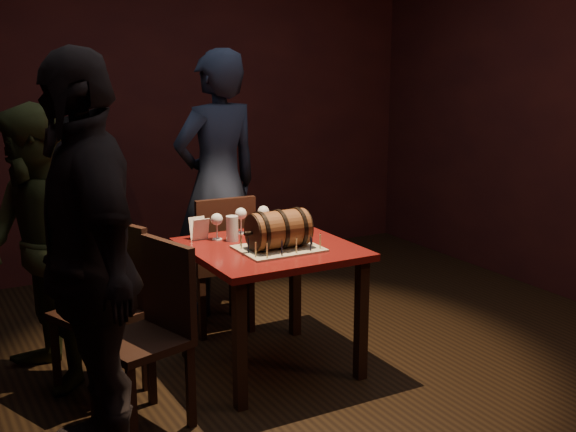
{
  "coord_description": "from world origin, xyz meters",
  "views": [
    {
      "loc": [
        -1.9,
        -3.36,
        1.84
      ],
      "look_at": [
        -0.01,
        0.05,
        0.95
      ],
      "focal_mm": 45.0,
      "sensor_mm": 36.0,
      "label": 1
    }
  ],
  "objects_px": {
    "pub_table": "(270,264)",
    "chair_left_front": "(153,324)",
    "barrel_cake": "(279,229)",
    "wine_glass_mid": "(241,215)",
    "person_back": "(218,184)",
    "person_left_front": "(88,267)",
    "wine_glass_left": "(217,220)",
    "pint_of_ale": "(232,229)",
    "chair_left_rear": "(110,298)",
    "person_left_rear": "(38,249)",
    "wine_glass_right": "(263,213)",
    "chair_back": "(221,256)"
  },
  "relations": [
    {
      "from": "wine_glass_mid",
      "to": "person_back",
      "type": "height_order",
      "value": "person_back"
    },
    {
      "from": "wine_glass_right",
      "to": "person_left_rear",
      "type": "relative_size",
      "value": 0.1
    },
    {
      "from": "wine_glass_right",
      "to": "person_back",
      "type": "distance_m",
      "value": 0.73
    },
    {
      "from": "wine_glass_right",
      "to": "chair_left_rear",
      "type": "xyz_separation_m",
      "value": [
        -1.01,
        -0.13,
        -0.35
      ]
    },
    {
      "from": "pint_of_ale",
      "to": "wine_glass_left",
      "type": "bearing_deg",
      "value": 135.26
    },
    {
      "from": "person_left_rear",
      "to": "person_left_front",
      "type": "xyz_separation_m",
      "value": [
        0.05,
        -0.94,
        0.14
      ]
    },
    {
      "from": "wine_glass_right",
      "to": "pub_table",
      "type": "bearing_deg",
      "value": -110.73
    },
    {
      "from": "pub_table",
      "to": "chair_left_front",
      "type": "distance_m",
      "value": 0.86
    },
    {
      "from": "wine_glass_right",
      "to": "person_left_front",
      "type": "xyz_separation_m",
      "value": [
        -1.28,
        -0.85,
        0.07
      ]
    },
    {
      "from": "chair_back",
      "to": "chair_left_rear",
      "type": "relative_size",
      "value": 1.0
    },
    {
      "from": "barrel_cake",
      "to": "chair_back",
      "type": "distance_m",
      "value": 0.83
    },
    {
      "from": "pub_table",
      "to": "chair_left_rear",
      "type": "height_order",
      "value": "chair_left_rear"
    },
    {
      "from": "person_left_rear",
      "to": "person_left_front",
      "type": "distance_m",
      "value": 0.95
    },
    {
      "from": "wine_glass_left",
      "to": "wine_glass_mid",
      "type": "xyz_separation_m",
      "value": [
        0.19,
        0.07,
        -0.0
      ]
    },
    {
      "from": "chair_left_rear",
      "to": "chair_left_front",
      "type": "xyz_separation_m",
      "value": [
        0.08,
        -0.48,
        0.0
      ]
    },
    {
      "from": "wine_glass_left",
      "to": "person_left_front",
      "type": "bearing_deg",
      "value": -140.11
    },
    {
      "from": "wine_glass_left",
      "to": "chair_left_rear",
      "type": "relative_size",
      "value": 0.17
    },
    {
      "from": "pub_table",
      "to": "person_left_front",
      "type": "height_order",
      "value": "person_left_front"
    },
    {
      "from": "chair_left_rear",
      "to": "chair_left_front",
      "type": "distance_m",
      "value": 0.49
    },
    {
      "from": "chair_left_front",
      "to": "person_back",
      "type": "xyz_separation_m",
      "value": [
        0.94,
        1.34,
        0.41
      ]
    },
    {
      "from": "barrel_cake",
      "to": "chair_left_rear",
      "type": "distance_m",
      "value": 1.0
    },
    {
      "from": "barrel_cake",
      "to": "chair_back",
      "type": "xyz_separation_m",
      "value": [
        -0.02,
        0.76,
        -0.35
      ]
    },
    {
      "from": "pub_table",
      "to": "person_back",
      "type": "height_order",
      "value": "person_back"
    },
    {
      "from": "chair_back",
      "to": "person_left_rear",
      "type": "bearing_deg",
      "value": -168.55
    },
    {
      "from": "wine_glass_mid",
      "to": "pint_of_ale",
      "type": "bearing_deg",
      "value": -131.76
    },
    {
      "from": "chair_left_rear",
      "to": "barrel_cake",
      "type": "bearing_deg",
      "value": -18.31
    },
    {
      "from": "pub_table",
      "to": "person_left_front",
      "type": "xyz_separation_m",
      "value": [
        -1.16,
        -0.52,
        0.29
      ]
    },
    {
      "from": "wine_glass_right",
      "to": "person_back",
      "type": "bearing_deg",
      "value": 88.95
    },
    {
      "from": "barrel_cake",
      "to": "chair_back",
      "type": "height_order",
      "value": "barrel_cake"
    },
    {
      "from": "pint_of_ale",
      "to": "chair_left_front",
      "type": "relative_size",
      "value": 0.16
    },
    {
      "from": "wine_glass_right",
      "to": "person_left_front",
      "type": "bearing_deg",
      "value": -146.64
    },
    {
      "from": "wine_glass_left",
      "to": "pint_of_ale",
      "type": "distance_m",
      "value": 0.11
    },
    {
      "from": "barrel_cake",
      "to": "pint_of_ale",
      "type": "xyz_separation_m",
      "value": [
        -0.15,
        0.3,
        -0.05
      ]
    },
    {
      "from": "pub_table",
      "to": "chair_left_front",
      "type": "bearing_deg",
      "value": -160.63
    },
    {
      "from": "wine_glass_left",
      "to": "pint_of_ale",
      "type": "relative_size",
      "value": 1.07
    },
    {
      "from": "barrel_cake",
      "to": "wine_glass_mid",
      "type": "xyz_separation_m",
      "value": [
        -0.03,
        0.44,
        -0.0
      ]
    },
    {
      "from": "wine_glass_mid",
      "to": "person_left_rear",
      "type": "distance_m",
      "value": 1.19
    },
    {
      "from": "wine_glass_right",
      "to": "chair_back",
      "type": "relative_size",
      "value": 0.17
    },
    {
      "from": "chair_left_front",
      "to": "person_left_rear",
      "type": "distance_m",
      "value": 0.85
    },
    {
      "from": "pub_table",
      "to": "barrel_cake",
      "type": "xyz_separation_m",
      "value": [
        0.0,
        -0.1,
        0.23
      ]
    },
    {
      "from": "chair_left_front",
      "to": "pub_table",
      "type": "bearing_deg",
      "value": 19.37
    },
    {
      "from": "wine_glass_mid",
      "to": "person_left_rear",
      "type": "height_order",
      "value": "person_left_rear"
    },
    {
      "from": "wine_glass_left",
      "to": "chair_left_rear",
      "type": "distance_m",
      "value": 0.76
    },
    {
      "from": "chair_left_rear",
      "to": "person_left_rear",
      "type": "height_order",
      "value": "person_left_rear"
    },
    {
      "from": "person_left_rear",
      "to": "wine_glass_right",
      "type": "bearing_deg",
      "value": 74.07
    },
    {
      "from": "wine_glass_right",
      "to": "barrel_cake",
      "type": "bearing_deg",
      "value": -105.94
    },
    {
      "from": "barrel_cake",
      "to": "chair_left_rear",
      "type": "xyz_separation_m",
      "value": [
        -0.89,
        0.3,
        -0.35
      ]
    },
    {
      "from": "barrel_cake",
      "to": "wine_glass_mid",
      "type": "distance_m",
      "value": 0.44
    },
    {
      "from": "barrel_cake",
      "to": "pub_table",
      "type": "bearing_deg",
      "value": 91.97
    },
    {
      "from": "wine_glass_left",
      "to": "chair_left_front",
      "type": "bearing_deg",
      "value": -136.71
    }
  ]
}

